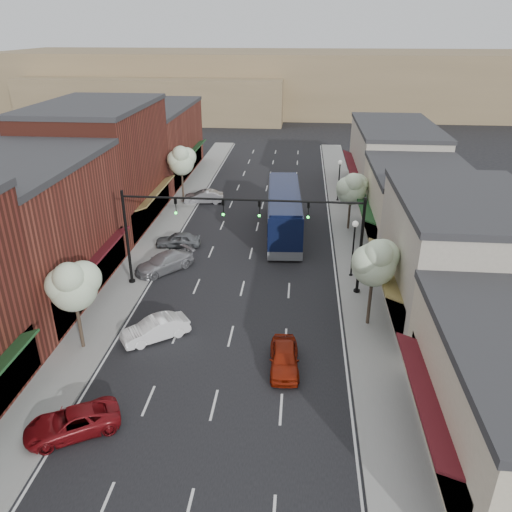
% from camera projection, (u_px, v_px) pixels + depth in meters
% --- Properties ---
extents(ground, '(160.00, 160.00, 0.00)m').
position_uv_depth(ground, '(226.00, 356.00, 28.14)').
color(ground, black).
rests_on(ground, ground).
extents(sidewalk_left, '(2.80, 73.00, 0.15)m').
position_uv_depth(sidewalk_left, '(164.00, 229.00, 45.51)').
color(sidewalk_left, gray).
rests_on(sidewalk_left, ground).
extents(sidewalk_right, '(2.80, 73.00, 0.15)m').
position_uv_depth(sidewalk_right, '(350.00, 235.00, 44.12)').
color(sidewalk_right, gray).
rests_on(sidewalk_right, ground).
extents(curb_left, '(0.25, 73.00, 0.17)m').
position_uv_depth(curb_left, '(179.00, 229.00, 45.40)').
color(curb_left, gray).
rests_on(curb_left, ground).
extents(curb_right, '(0.25, 73.00, 0.17)m').
position_uv_depth(curb_right, '(334.00, 235.00, 44.23)').
color(curb_right, gray).
rests_on(curb_right, ground).
extents(bldg_left_midnear, '(10.14, 14.10, 9.40)m').
position_uv_depth(bldg_left_midnear, '(23.00, 231.00, 32.78)').
color(bldg_left_midnear, brown).
rests_on(bldg_left_midnear, ground).
extents(bldg_left_midfar, '(10.14, 14.10, 10.90)m').
position_uv_depth(bldg_left_midfar, '(101.00, 166.00, 45.11)').
color(bldg_left_midfar, maroon).
rests_on(bldg_left_midfar, ground).
extents(bldg_left_far, '(10.14, 18.10, 8.40)m').
position_uv_depth(bldg_left_far, '(152.00, 142.00, 60.08)').
color(bldg_left_far, brown).
rests_on(bldg_left_far, ground).
extents(bldg_right_midnear, '(9.14, 12.10, 7.90)m').
position_uv_depth(bldg_right_midnear, '(458.00, 258.00, 30.77)').
color(bldg_right_midnear, '#B2AA99').
rests_on(bldg_right_midnear, ground).
extents(bldg_right_midfar, '(9.14, 12.10, 6.40)m').
position_uv_depth(bldg_right_midfar, '(417.00, 206.00, 41.92)').
color(bldg_right_midfar, beige).
rests_on(bldg_right_midfar, ground).
extents(bldg_right_far, '(9.14, 16.10, 7.40)m').
position_uv_depth(bldg_right_far, '(392.00, 159.00, 54.36)').
color(bldg_right_far, '#B2AA99').
rests_on(bldg_right_far, ground).
extents(hill_far, '(120.00, 30.00, 12.00)m').
position_uv_depth(hill_far, '(286.00, 81.00, 106.90)').
color(hill_far, '#7A6647').
rests_on(hill_far, ground).
extents(hill_near, '(50.00, 20.00, 8.00)m').
position_uv_depth(hill_near, '(158.00, 97.00, 98.98)').
color(hill_near, '#7A6647').
rests_on(hill_near, ground).
extents(signal_mast_right, '(8.22, 0.46, 7.00)m').
position_uv_depth(signal_mast_right, '(326.00, 231.00, 32.95)').
color(signal_mast_right, black).
rests_on(signal_mast_right, ground).
extents(signal_mast_left, '(8.22, 0.46, 7.00)m').
position_uv_depth(signal_mast_left, '(160.00, 225.00, 33.88)').
color(signal_mast_left, black).
rests_on(signal_mast_left, ground).
extents(tree_right_near, '(2.85, 2.65, 5.95)m').
position_uv_depth(tree_right_near, '(375.00, 261.00, 29.13)').
color(tree_right_near, '#47382B').
rests_on(tree_right_near, ground).
extents(tree_right_far, '(2.85, 2.65, 5.43)m').
position_uv_depth(tree_right_far, '(352.00, 188.00, 43.78)').
color(tree_right_far, '#47382B').
rests_on(tree_right_far, ground).
extents(tree_left_near, '(2.85, 2.65, 5.69)m').
position_uv_depth(tree_left_near, '(73.00, 284.00, 26.99)').
color(tree_left_near, '#47382B').
rests_on(tree_left_near, ground).
extents(tree_left_far, '(2.85, 2.65, 6.13)m').
position_uv_depth(tree_left_far, '(181.00, 160.00, 50.32)').
color(tree_left_far, '#47382B').
rests_on(tree_left_far, ground).
extents(lamp_post_near, '(0.44, 0.44, 4.44)m').
position_uv_depth(lamp_post_near, '(354.00, 240.00, 35.71)').
color(lamp_post_near, black).
rests_on(lamp_post_near, ground).
extents(lamp_post_far, '(0.44, 0.44, 4.44)m').
position_uv_depth(lamp_post_far, '(339.00, 174.00, 51.51)').
color(lamp_post_far, black).
rests_on(lamp_post_far, ground).
extents(coach_bus, '(3.50, 12.85, 3.88)m').
position_uv_depth(coach_bus, '(284.00, 212.00, 44.01)').
color(coach_bus, black).
rests_on(coach_bus, ground).
extents(red_hatchback, '(1.77, 3.97, 1.32)m').
position_uv_depth(red_hatchback, '(284.00, 358.00, 26.89)').
color(red_hatchback, maroon).
rests_on(red_hatchback, ground).
extents(parked_car_a, '(4.64, 3.78, 1.17)m').
position_uv_depth(parked_car_a, '(72.00, 422.00, 22.63)').
color(parked_car_a, maroon).
rests_on(parked_car_a, ground).
extents(parked_car_b, '(4.05, 3.47, 1.32)m').
position_uv_depth(parked_car_b, '(155.00, 329.00, 29.46)').
color(parked_car_b, white).
rests_on(parked_car_b, ground).
extents(parked_car_c, '(4.60, 4.80, 1.37)m').
position_uv_depth(parked_car_c, '(164.00, 262.00, 37.65)').
color(parked_car_c, '#9E9EA3').
rests_on(parked_car_c, ground).
extents(parked_car_d, '(3.86, 1.88, 1.27)m').
position_uv_depth(parked_car_d, '(178.00, 240.00, 41.74)').
color(parked_car_d, slate).
rests_on(parked_car_d, ground).
extents(parked_car_e, '(4.24, 2.04, 1.34)m').
position_uv_depth(parked_car_e, '(204.00, 197.00, 52.09)').
color(parked_car_e, '#9B9BA0').
rests_on(parked_car_e, ground).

